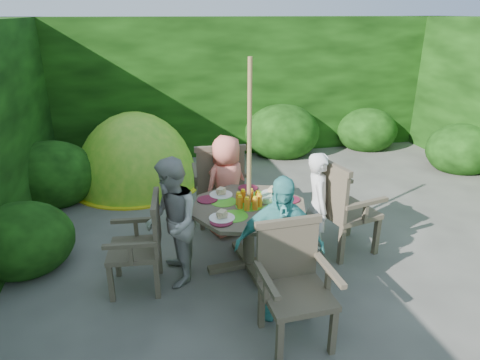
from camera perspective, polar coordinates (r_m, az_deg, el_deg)
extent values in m
plane|color=#4A4742|center=(5.33, 10.78, -7.82)|extent=(60.00, 60.00, 0.00)
cube|color=black|center=(8.56, 0.49, 12.58)|extent=(9.00, 1.00, 2.50)
cylinder|color=#423A2B|center=(4.57, 1.16, -7.77)|extent=(0.12, 0.12, 0.68)
cube|color=#423A2B|center=(4.73, 1.13, -11.04)|extent=(0.90, 0.18, 0.06)
cube|color=#423A2B|center=(4.73, 1.13, -11.04)|extent=(0.18, 0.90, 0.06)
cylinder|color=#423A2B|center=(4.41, 1.19, -3.69)|extent=(1.34, 1.34, 0.04)
cylinder|color=green|center=(4.18, -0.83, -4.82)|extent=(0.28, 0.28, 0.00)
cylinder|color=green|center=(4.32, 4.74, -3.99)|extent=(0.28, 0.28, 0.00)
cylinder|color=green|center=(4.49, -2.21, -2.89)|extent=(0.28, 0.28, 0.00)
cylinder|color=green|center=(4.62, 3.02, -2.18)|extent=(0.28, 0.28, 0.00)
cylinder|color=green|center=(4.40, 1.19, -3.44)|extent=(0.28, 0.28, 0.00)
cylinder|color=white|center=(4.68, 4.38, -1.80)|extent=(0.25, 0.25, 0.01)
cylinder|color=white|center=(4.64, -2.55, -1.96)|extent=(0.25, 0.25, 0.01)
cylinder|color=white|center=(4.13, -2.42, -5.07)|extent=(0.25, 0.25, 0.01)
cylinder|color=white|center=(4.17, 5.37, -4.86)|extent=(0.25, 0.25, 0.01)
cylinder|color=#B60C34|center=(4.56, 6.65, -2.57)|extent=(0.22, 0.22, 0.01)
cylinder|color=#B60C34|center=(4.82, 1.06, -1.06)|extent=(0.22, 0.22, 0.01)
cylinder|color=#B60C34|center=(4.54, -4.37, -2.60)|extent=(0.22, 0.22, 0.01)
cylinder|color=#B60C34|center=(4.06, -2.50, -5.55)|extent=(0.22, 0.22, 0.01)
cylinder|color=#B60C34|center=(4.08, 5.13, -5.52)|extent=(0.22, 0.22, 0.01)
cylinder|color=green|center=(4.50, 3.63, -2.44)|extent=(0.18, 0.18, 0.06)
cylinder|color=olive|center=(4.25, 1.23, 1.21)|extent=(0.05, 0.05, 2.20)
cube|color=#423A2B|center=(4.99, 14.11, -4.09)|extent=(0.66, 0.68, 0.06)
cube|color=#423A2B|center=(5.08, 17.73, -7.06)|extent=(0.07, 0.07, 0.46)
cube|color=#423A2B|center=(5.40, 14.29, -4.92)|extent=(0.07, 0.07, 0.46)
cube|color=#423A2B|center=(4.79, 13.38, -8.41)|extent=(0.07, 0.07, 0.46)
cube|color=#423A2B|center=(5.13, 10.03, -6.04)|extent=(0.07, 0.07, 0.46)
cube|color=#423A2B|center=(4.71, 11.91, -1.45)|extent=(0.16, 0.57, 0.55)
cube|color=#423A2B|center=(4.70, 16.53, -2.98)|extent=(0.55, 0.17, 0.04)
cube|color=#423A2B|center=(5.10, 12.32, -0.61)|extent=(0.55, 0.17, 0.04)
cube|color=#423A2B|center=(4.34, -13.90, -9.03)|extent=(0.54, 0.55, 0.05)
cube|color=#423A2B|center=(4.66, -16.05, -10.03)|extent=(0.05, 0.05, 0.41)
cube|color=#423A2B|center=(4.30, -16.83, -12.98)|extent=(0.05, 0.05, 0.41)
cube|color=#423A2B|center=(4.60, -10.72, -9.90)|extent=(0.05, 0.05, 0.41)
cube|color=#423A2B|center=(4.25, -11.01, -12.89)|extent=(0.05, 0.05, 0.41)
cube|color=#423A2B|center=(4.19, -11.05, -5.84)|extent=(0.09, 0.51, 0.49)
cube|color=#423A2B|center=(4.47, -13.80, -5.24)|extent=(0.49, 0.10, 0.04)
cube|color=#423A2B|center=(4.02, -14.52, -8.45)|extent=(0.49, 0.10, 0.04)
cube|color=#423A2B|center=(5.53, -2.88, -0.82)|extent=(0.61, 0.59, 0.06)
cube|color=#423A2B|center=(5.88, -0.77, -1.98)|extent=(0.06, 0.06, 0.47)
cube|color=#423A2B|center=(5.83, -5.52, -2.29)|extent=(0.06, 0.06, 0.47)
cube|color=#423A2B|center=(5.44, 0.05, -4.00)|extent=(0.06, 0.06, 0.47)
cube|color=#423A2B|center=(5.39, -5.10, -4.36)|extent=(0.06, 0.06, 0.47)
cube|color=#423A2B|center=(5.17, -2.58, 1.16)|extent=(0.58, 0.08, 0.56)
cube|color=#423A2B|center=(5.49, 0.07, 1.53)|extent=(0.09, 0.56, 0.04)
cube|color=#423A2B|center=(5.42, -5.96, 1.16)|extent=(0.09, 0.56, 0.04)
cube|color=#423A2B|center=(3.60, 7.61, -15.03)|extent=(0.55, 0.53, 0.05)
cube|color=#423A2B|center=(3.52, 5.30, -20.74)|extent=(0.05, 0.05, 0.43)
cube|color=#423A2B|center=(3.67, 12.30, -19.12)|extent=(0.05, 0.05, 0.43)
cube|color=#423A2B|center=(3.84, 2.87, -16.43)|extent=(0.05, 0.05, 0.43)
cube|color=#423A2B|center=(3.98, 9.27, -15.19)|extent=(0.05, 0.05, 0.43)
cube|color=#423A2B|center=(3.64, 6.33, -9.34)|extent=(0.53, 0.06, 0.51)
cube|color=#423A2B|center=(3.40, 3.54, -13.07)|extent=(0.07, 0.51, 0.04)
cube|color=#423A2B|center=(3.59, 11.78, -11.55)|extent=(0.07, 0.51, 0.04)
imported|color=white|center=(4.75, 10.34, -3.38)|extent=(0.38, 0.50, 1.21)
imported|color=#A1A19C|center=(4.25, -9.08, -5.63)|extent=(0.51, 0.64, 1.31)
imported|color=#FA7C67|center=(5.13, -1.78, -0.83)|extent=(0.72, 0.61, 1.25)
imported|color=#48A9A4|center=(3.76, 5.28, -9.01)|extent=(0.84, 0.51, 1.34)
ellipsoid|color=#63BE24|center=(7.07, -13.43, -0.47)|extent=(2.13, 2.13, 2.32)
ellipsoid|color=black|center=(6.48, -14.11, -2.62)|extent=(0.69, 0.43, 0.80)
cylinder|color=yellow|center=(7.07, -13.44, -0.37)|extent=(2.03, 2.03, 0.03)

